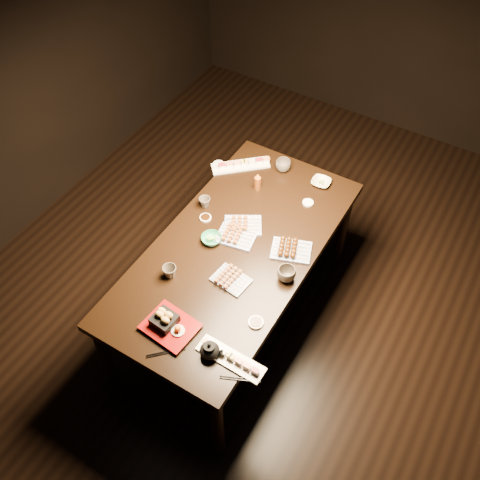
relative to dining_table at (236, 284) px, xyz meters
name	(u,v)px	position (x,y,z in m)	size (l,w,h in m)	color
ground	(258,308)	(0.10, 0.13, -0.38)	(5.00, 5.00, 0.00)	black
dining_table	(236,284)	(0.00, 0.00, 0.00)	(0.90, 1.80, 0.75)	black
sushi_platter_near	(231,357)	(0.36, -0.65, 0.40)	(0.37, 0.10, 0.05)	white
sushi_platter_far	(241,164)	(-0.35, 0.64, 0.40)	(0.40, 0.11, 0.05)	white
yakitori_plate_center	(236,234)	(-0.04, 0.07, 0.40)	(0.23, 0.17, 0.06)	#828EB6
yakitori_plate_right	(231,278)	(0.10, -0.22, 0.40)	(0.21, 0.15, 0.05)	#828EB6
yakitori_plate_left	(243,223)	(-0.05, 0.17, 0.40)	(0.23, 0.17, 0.06)	#828EB6
tsukune_plate	(291,248)	(0.30, 0.14, 0.40)	(0.23, 0.17, 0.06)	#828EB6
edamame_bowl_green	(212,239)	(-0.15, -0.03, 0.39)	(0.13, 0.13, 0.04)	#2D8B5C
edamame_bowl_cream	(321,182)	(0.20, 0.76, 0.39)	(0.13, 0.13, 0.03)	beige
tempura_tray	(170,323)	(-0.01, -0.65, 0.43)	(0.28, 0.22, 0.10)	black
teacup_near_left	(170,272)	(-0.21, -0.37, 0.41)	(0.08, 0.08, 0.08)	#4C433A
teacup_mid_right	(286,274)	(0.37, -0.05, 0.42)	(0.11, 0.11, 0.08)	#4C433A
teacup_far_left	(205,202)	(-0.35, 0.20, 0.41)	(0.07, 0.07, 0.07)	#4C433A
teacup_far_right	(283,165)	(-0.08, 0.75, 0.42)	(0.10, 0.10, 0.08)	#4C433A
teapot	(210,349)	(0.25, -0.68, 0.43)	(0.12, 0.12, 0.10)	black
condiment_bottle	(258,181)	(-0.14, 0.51, 0.44)	(0.04, 0.04, 0.13)	#6E320E
sauce_dish_west	(205,218)	(-0.29, 0.11, 0.38)	(0.07, 0.07, 0.01)	white
sauce_dish_east	(308,203)	(0.21, 0.56, 0.38)	(0.07, 0.07, 0.01)	white
sauce_dish_se	(256,322)	(0.36, -0.39, 0.38)	(0.08, 0.08, 0.01)	white
sauce_dish_nw	(219,164)	(-0.48, 0.57, 0.38)	(0.08, 0.08, 0.01)	white
chopsticks_near	(166,352)	(0.06, -0.79, 0.38)	(0.20, 0.02, 0.01)	black
chopsticks_se	(240,379)	(0.46, -0.72, 0.38)	(0.21, 0.02, 0.01)	black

